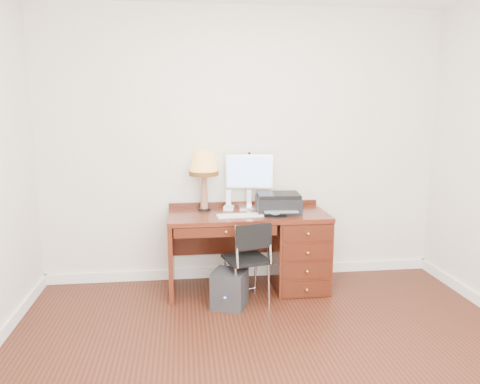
{
  "coord_description": "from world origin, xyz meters",
  "views": [
    {
      "loc": [
        -0.6,
        -2.88,
        1.75
      ],
      "look_at": [
        -0.1,
        1.2,
        0.99
      ],
      "focal_mm": 35.0,
      "sensor_mm": 36.0,
      "label": 1
    }
  ],
  "objects": [
    {
      "name": "ground",
      "position": [
        0.0,
        0.0,
        0.0
      ],
      "size": [
        4.0,
        4.0,
        0.0
      ],
      "primitive_type": "plane",
      "color": "black",
      "rests_on": "ground"
    },
    {
      "name": "room_shell",
      "position": [
        0.0,
        0.63,
        0.05
      ],
      "size": [
        4.0,
        4.0,
        4.0
      ],
      "color": "silver",
      "rests_on": "ground"
    },
    {
      "name": "desk",
      "position": [
        0.32,
        1.4,
        0.41
      ],
      "size": [
        1.5,
        0.67,
        0.75
      ],
      "color": "#551E11",
      "rests_on": "ground"
    },
    {
      "name": "monitor",
      "position": [
        0.04,
        1.64,
        1.09
      ],
      "size": [
        0.46,
        0.18,
        0.53
      ],
      "rotation": [
        0.0,
        0.0,
        -0.15
      ],
      "color": "silver",
      "rests_on": "desk"
    },
    {
      "name": "keyboard",
      "position": [
        -0.09,
        1.28,
        0.76
      ],
      "size": [
        0.43,
        0.15,
        0.02
      ],
      "primitive_type": "cube",
      "rotation": [
        0.0,
        0.0,
        0.06
      ],
      "color": "white",
      "rests_on": "desk"
    },
    {
      "name": "mouse_pad",
      "position": [
        0.24,
        1.26,
        0.76
      ],
      "size": [
        0.22,
        0.22,
        0.04
      ],
      "color": "black",
      "rests_on": "desk"
    },
    {
      "name": "printer",
      "position": [
        0.29,
        1.41,
        0.84
      ],
      "size": [
        0.43,
        0.34,
        0.18
      ],
      "rotation": [
        0.0,
        0.0,
        -0.06
      ],
      "color": "black",
      "rests_on": "desk"
    },
    {
      "name": "leg_lamp",
      "position": [
        -0.4,
        1.57,
        1.18
      ],
      "size": [
        0.28,
        0.28,
        0.58
      ],
      "color": "black",
      "rests_on": "desk"
    },
    {
      "name": "phone",
      "position": [
        -0.17,
        1.55,
        0.81
      ],
      "size": [
        0.11,
        0.11,
        0.2
      ],
      "rotation": [
        0.0,
        0.0,
        -0.26
      ],
      "color": "white",
      "rests_on": "desk"
    },
    {
      "name": "pen_cup",
      "position": [
        0.18,
        1.54,
        0.79
      ],
      "size": [
        0.07,
        0.07,
        0.09
      ],
      "primitive_type": "cylinder",
      "color": "black",
      "rests_on": "desk"
    },
    {
      "name": "chair",
      "position": [
        -0.06,
        1.01,
        0.46
      ],
      "size": [
        0.44,
        0.44,
        0.77
      ],
      "rotation": [
        0.0,
        0.0,
        0.24
      ],
      "color": "black",
      "rests_on": "ground"
    },
    {
      "name": "equipment_box",
      "position": [
        -0.22,
        1.0,
        0.16
      ],
      "size": [
        0.36,
        0.36,
        0.33
      ],
      "primitive_type": "cube",
      "rotation": [
        0.0,
        0.0,
        -0.39
      ],
      "color": "black",
      "rests_on": "ground"
    }
  ]
}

